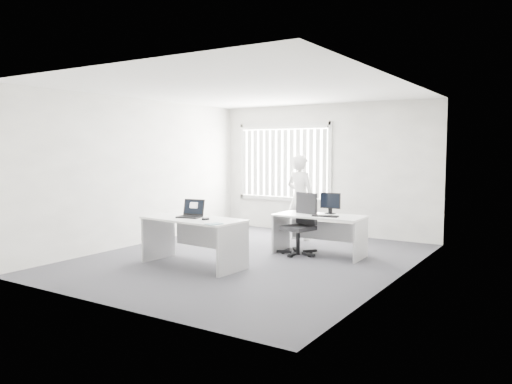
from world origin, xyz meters
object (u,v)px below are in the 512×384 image
Objects in this scene: desk_far at (319,226)px; monitor at (330,203)px; laptop at (189,209)px; office_chair at (300,235)px; desk_near at (194,231)px; person at (300,197)px.

monitor is at bearing 69.09° from desk_far.
laptop is (-1.43, -1.77, 0.39)m from desk_far.
office_chair is (-0.31, -0.12, -0.17)m from desk_far.
office_chair reaches higher than monitor.
desk_near is 0.37m from laptop.
laptop is (-1.12, -1.65, 0.56)m from office_chair.
desk_near is 1.59× the size of office_chair.
laptop is at bearing -109.15° from office_chair.
laptop is 2.54m from monitor.
desk_far is (1.34, 1.79, -0.04)m from desk_near.
office_chair is 1.54m from person.
desk_far is at bearing -111.74° from monitor.
desk_near is 2.23m from desk_far.
person is at bearing 69.49° from laptop.
monitor is (1.52, 2.03, -0.01)m from laptop.
person is (-0.67, 1.29, 0.53)m from office_chair.
desk_far is 0.90× the size of person.
person is at bearing 87.44° from desk_near.
person reaches higher than monitor.
monitor is (1.07, -0.91, 0.03)m from person.
person is (0.36, 2.95, 0.32)m from desk_near.
office_chair is 0.78m from monitor.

